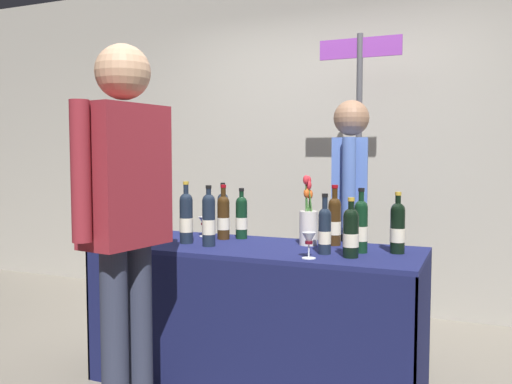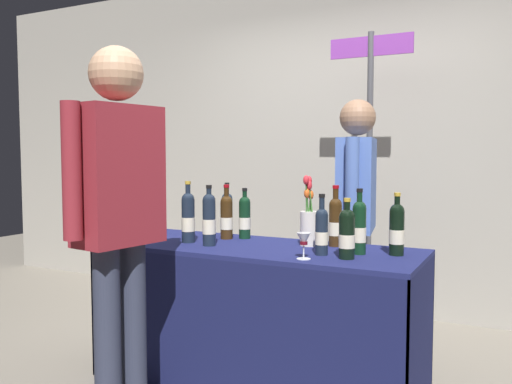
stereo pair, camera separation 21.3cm
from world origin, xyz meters
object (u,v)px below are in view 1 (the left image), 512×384
at_px(wine_glass_mid, 309,240).
at_px(flower_vase, 308,223).
at_px(taster_foreground_right, 125,204).
at_px(booth_signpost, 359,152).
at_px(display_bottle_0, 398,227).
at_px(vendor_presenter, 350,202).
at_px(wine_glass_near_vendor, 205,222).
at_px(tasting_table, 256,290).
at_px(featured_wine_bottle, 325,230).

height_order(wine_glass_mid, flower_vase, flower_vase).
bearing_deg(taster_foreground_right, booth_signpost, -9.23).
xyz_separation_m(wine_glass_mid, booth_signpost, (-0.06, 1.39, 0.44)).
relative_size(wine_glass_mid, flower_vase, 0.33).
bearing_deg(display_bottle_0, vendor_presenter, 123.36).
relative_size(flower_vase, vendor_presenter, 0.24).
height_order(display_bottle_0, taster_foreground_right, taster_foreground_right).
distance_m(wine_glass_near_vendor, taster_foreground_right, 0.98).
distance_m(display_bottle_0, vendor_presenter, 0.69).
bearing_deg(tasting_table, wine_glass_mid, -31.48).
relative_size(tasting_table, wine_glass_near_vendor, 14.82).
relative_size(tasting_table, wine_glass_mid, 14.07).
xyz_separation_m(flower_vase, vendor_presenter, (0.12, 0.51, 0.08)).
bearing_deg(booth_signpost, tasting_table, -105.41).
distance_m(wine_glass_near_vendor, vendor_presenter, 0.93).
xyz_separation_m(featured_wine_bottle, booth_signpost, (-0.10, 1.24, 0.40)).
xyz_separation_m(tasting_table, featured_wine_bottle, (0.42, -0.09, 0.37)).
relative_size(display_bottle_0, wine_glass_mid, 2.46).
distance_m(tasting_table, wine_glass_near_vendor, 0.58).
xyz_separation_m(flower_vase, booth_signpost, (0.06, 1.01, 0.40)).
bearing_deg(vendor_presenter, booth_signpost, 175.88).
relative_size(wine_glass_mid, vendor_presenter, 0.08).
height_order(vendor_presenter, taster_foreground_right, taster_foreground_right).
height_order(wine_glass_near_vendor, wine_glass_mid, wine_glass_mid).
height_order(display_bottle_0, vendor_presenter, vendor_presenter).
bearing_deg(taster_foreground_right, wine_glass_near_vendor, 16.03).
bearing_deg(flower_vase, tasting_table, -151.49).
relative_size(featured_wine_bottle, taster_foreground_right, 0.17).
distance_m(taster_foreground_right, booth_signpost, 2.03).
xyz_separation_m(wine_glass_near_vendor, flower_vase, (0.69, -0.06, 0.04)).
height_order(display_bottle_0, flower_vase, flower_vase).
bearing_deg(booth_signpost, featured_wine_bottle, -85.50).
distance_m(featured_wine_bottle, wine_glass_near_vendor, 0.89).
distance_m(tasting_table, flower_vase, 0.48).
height_order(featured_wine_bottle, display_bottle_0, display_bottle_0).
height_order(wine_glass_mid, booth_signpost, booth_signpost).
distance_m(wine_glass_mid, vendor_presenter, 0.89).
height_order(vendor_presenter, booth_signpost, booth_signpost).
bearing_deg(tasting_table, booth_signpost, 74.59).
height_order(tasting_table, display_bottle_0, display_bottle_0).
xyz_separation_m(wine_glass_near_vendor, wine_glass_mid, (0.81, -0.43, 0.00)).
height_order(featured_wine_bottle, booth_signpost, booth_signpost).
xyz_separation_m(featured_wine_bottle, wine_glass_near_vendor, (-0.85, 0.28, -0.04)).
xyz_separation_m(vendor_presenter, booth_signpost, (-0.06, 0.50, 0.32)).
relative_size(featured_wine_bottle, vendor_presenter, 0.19).
distance_m(display_bottle_0, flower_vase, 0.50).
xyz_separation_m(featured_wine_bottle, flower_vase, (-0.16, 0.23, 0.00)).
bearing_deg(booth_signpost, vendor_presenter, -83.31).
xyz_separation_m(featured_wine_bottle, vendor_presenter, (-0.04, 0.74, 0.08)).
height_order(featured_wine_bottle, flower_vase, flower_vase).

